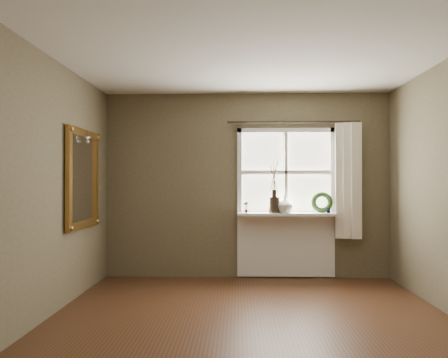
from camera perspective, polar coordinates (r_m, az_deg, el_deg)
floor at (r=4.14m, az=3.67°, el=-19.32°), size 4.50×4.50×0.00m
ceiling at (r=4.12m, az=3.65°, el=17.38°), size 4.50×4.50×0.00m
wall_back at (r=6.22m, az=2.95°, el=-0.81°), size 4.00×0.10×2.60m
wall_left at (r=4.36m, az=-24.36°, el=-0.93°), size 0.10×4.50×2.60m
wall_front at (r=1.62m, az=6.39°, el=-1.89°), size 4.00×0.10×2.60m
window_frame at (r=6.18m, az=8.07°, el=0.86°), size 1.36×0.06×1.24m
window_sill at (r=6.09m, az=8.19°, el=-4.58°), size 1.36×0.26×0.04m
window_apron at (r=6.25m, az=8.07°, el=-8.53°), size 1.36×0.04×0.88m
dark_jug at (r=6.07m, az=6.57°, el=-3.37°), size 0.16×0.16×0.22m
cream_vase at (r=6.08m, az=7.96°, el=-3.26°), size 0.23×0.23×0.24m
wreath at (r=6.20m, az=12.66°, el=-3.28°), size 0.31×0.19×0.30m
potted_plant_left at (r=6.05m, az=2.89°, el=-3.67°), size 0.10×0.08×0.16m
potted_plant_right at (r=6.18m, az=13.55°, el=-3.63°), size 0.09×0.07×0.15m
curtain at (r=6.24m, az=15.86°, el=-0.19°), size 0.36×0.12×1.59m
curtain_rod at (r=6.19m, az=9.05°, el=7.36°), size 1.84×0.03×0.03m
gilt_mirror at (r=5.44m, az=-17.93°, el=0.05°), size 0.10×0.98×1.17m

